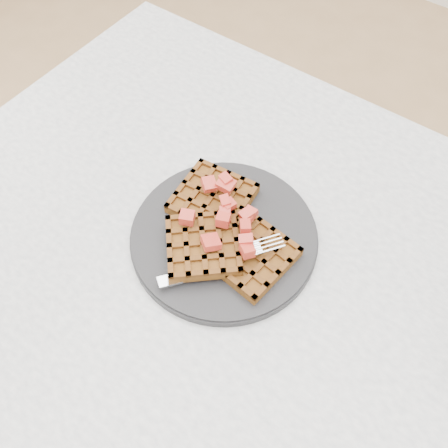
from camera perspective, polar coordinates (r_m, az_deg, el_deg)
ground at (r=1.37m, az=4.27°, el=-22.34°), size 4.00×4.00×0.00m
table at (r=0.76m, az=7.31°, el=-13.06°), size 1.20×0.80×0.75m
plate at (r=0.69m, az=-0.00°, el=-1.46°), size 0.26×0.26×0.02m
waffles at (r=0.68m, az=-0.18°, el=-0.82°), size 0.21×0.20×0.03m
strawberry_pile at (r=0.65m, az=-0.00°, el=0.67°), size 0.15×0.15×0.02m
fork at (r=0.65m, az=0.71°, el=-4.49°), size 0.12×0.16×0.02m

